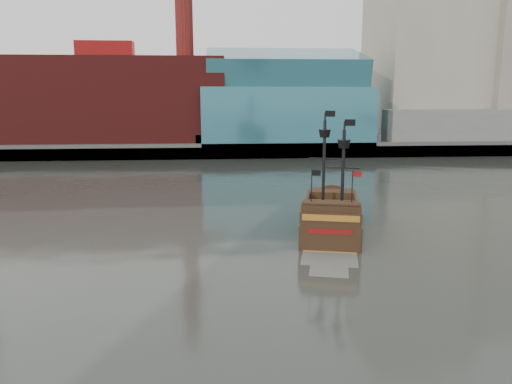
{
  "coord_description": "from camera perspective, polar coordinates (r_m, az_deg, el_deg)",
  "views": [
    {
      "loc": [
        -2.6,
        -21.7,
        11.07
      ],
      "look_at": [
        0.24,
        13.49,
        4.0
      ],
      "focal_mm": 35.0,
      "sensor_mm": 36.0,
      "label": 1
    }
  ],
  "objects": [
    {
      "name": "seawall",
      "position": [
        84.81,
        -2.84,
        4.69
      ],
      "size": [
        220.0,
        1.0,
        2.6
      ],
      "primitive_type": "cube",
      "color": "#4C4C49",
      "rests_on": "ground"
    },
    {
      "name": "pirate_ship",
      "position": [
        40.61,
        8.55,
        -3.26
      ],
      "size": [
        7.22,
        14.39,
        10.34
      ],
      "rotation": [
        0.0,
        0.0,
        -0.24
      ],
      "color": "black",
      "rests_on": "ground"
    },
    {
      "name": "promenade_far",
      "position": [
        114.18,
        -3.31,
        6.24
      ],
      "size": [
        220.0,
        60.0,
        2.0
      ],
      "primitive_type": "cube",
      "color": "slate",
      "rests_on": "ground"
    },
    {
      "name": "ground",
      "position": [
        24.5,
        2.06,
        -15.54
      ],
      "size": [
        400.0,
        400.0,
        0.0
      ],
      "primitive_type": "plane",
      "color": "#2C2F29",
      "rests_on": "ground"
    },
    {
      "name": "skyline",
      "position": [
        107.4,
        -0.44,
        18.53
      ],
      "size": [
        149.0,
        45.0,
        62.0
      ],
      "color": "#7B674A",
      "rests_on": "promenade_far"
    }
  ]
}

